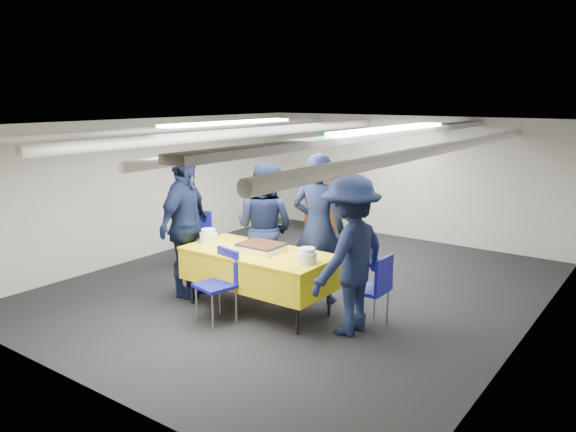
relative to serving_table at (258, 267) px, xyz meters
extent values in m
plane|color=black|center=(-0.06, 1.05, -0.56)|extent=(7.00, 7.00, 0.00)
cube|color=beige|center=(-0.06, 4.54, 0.59)|extent=(6.00, 0.02, 2.30)
cube|color=beige|center=(-3.05, 1.05, 0.59)|extent=(0.02, 7.00, 2.30)
cube|color=beige|center=(2.93, 1.05, 0.59)|extent=(0.02, 7.00, 2.30)
cube|color=white|center=(-0.06, 1.05, 1.73)|extent=(6.00, 7.00, 0.02)
cylinder|color=silver|center=(-2.06, 1.05, 1.62)|extent=(0.10, 6.90, 0.10)
cylinder|color=silver|center=(-0.96, 1.05, 1.58)|extent=(0.14, 6.90, 0.14)
cylinder|color=silver|center=(0.54, 1.05, 1.54)|extent=(0.10, 6.90, 0.10)
cylinder|color=silver|center=(1.84, 1.05, 1.50)|extent=(0.14, 6.90, 0.14)
cube|color=gray|center=(1.14, 1.05, 1.64)|extent=(0.28, 6.90, 0.08)
cube|color=white|center=(-1.36, 1.05, 1.71)|extent=(0.25, 2.60, 0.04)
cube|color=white|center=(1.24, 1.05, 1.71)|extent=(0.25, 2.60, 0.04)
cube|color=#0C591E|center=(-1.96, 4.52, 1.39)|extent=(0.30, 0.04, 0.12)
cylinder|color=black|center=(-0.84, -0.34, -0.38)|extent=(0.04, 0.04, 0.36)
cylinder|color=black|center=(0.84, -0.34, -0.38)|extent=(0.04, 0.04, 0.36)
cylinder|color=black|center=(-0.84, 0.34, -0.38)|extent=(0.04, 0.04, 0.36)
cylinder|color=black|center=(0.84, 0.34, -0.38)|extent=(0.04, 0.04, 0.36)
cube|color=yellow|center=(0.00, 0.00, -0.01)|extent=(1.90, 0.90, 0.39)
cube|color=yellow|center=(0.00, 0.00, 0.20)|extent=(1.92, 0.92, 0.03)
cube|color=white|center=(0.02, 0.04, 0.24)|extent=(0.54, 0.43, 0.07)
cube|color=black|center=(0.02, 0.04, 0.29)|extent=(0.52, 0.41, 0.03)
sphere|color=navy|center=(-0.22, -0.15, 0.29)|extent=(0.04, 0.04, 0.04)
sphere|color=navy|center=(-0.22, 0.24, 0.29)|extent=(0.04, 0.04, 0.04)
sphere|color=navy|center=(-0.10, -0.15, 0.29)|extent=(0.04, 0.04, 0.04)
sphere|color=navy|center=(-0.10, 0.24, 0.29)|extent=(0.04, 0.04, 0.04)
sphere|color=navy|center=(0.02, -0.15, 0.29)|extent=(0.04, 0.04, 0.04)
sphere|color=navy|center=(0.02, 0.24, 0.29)|extent=(0.04, 0.04, 0.04)
sphere|color=navy|center=(0.14, -0.15, 0.29)|extent=(0.04, 0.04, 0.04)
sphere|color=navy|center=(0.14, 0.24, 0.29)|extent=(0.04, 0.04, 0.04)
sphere|color=navy|center=(0.26, -0.15, 0.29)|extent=(0.04, 0.04, 0.04)
sphere|color=navy|center=(0.26, 0.24, 0.29)|extent=(0.04, 0.04, 0.04)
sphere|color=navy|center=(-0.24, -0.06, 0.29)|extent=(0.04, 0.04, 0.04)
sphere|color=navy|center=(0.28, -0.06, 0.29)|extent=(0.04, 0.04, 0.04)
sphere|color=navy|center=(-0.24, 0.04, 0.29)|extent=(0.04, 0.04, 0.04)
sphere|color=navy|center=(0.28, 0.04, 0.29)|extent=(0.04, 0.04, 0.04)
sphere|color=navy|center=(-0.24, 0.14, 0.29)|extent=(0.04, 0.04, 0.04)
sphere|color=navy|center=(0.28, 0.14, 0.29)|extent=(0.04, 0.04, 0.04)
cylinder|color=white|center=(-0.79, -0.05, 0.28)|extent=(0.22, 0.22, 0.13)
cylinder|color=white|center=(-0.79, -0.05, 0.37)|extent=(0.18, 0.18, 0.05)
cylinder|color=white|center=(0.77, -0.05, 0.27)|extent=(0.22, 0.22, 0.13)
cylinder|color=white|center=(0.77, -0.05, 0.36)|extent=(0.18, 0.18, 0.05)
cube|color=brown|center=(-1.66, 4.10, -0.01)|extent=(0.55, 0.45, 1.10)
cube|color=brown|center=(-1.66, 4.07, 0.59)|extent=(0.62, 0.53, 0.21)
cylinder|color=gold|center=(-1.66, 3.86, 0.14)|extent=(0.28, 0.02, 0.28)
cylinder|color=gray|center=(-0.38, -0.72, -0.34)|extent=(0.02, 0.02, 0.43)
cylinder|color=gray|center=(-0.05, -0.79, -0.34)|extent=(0.02, 0.02, 0.43)
cylinder|color=gray|center=(-0.31, -0.39, -0.34)|extent=(0.02, 0.02, 0.43)
cylinder|color=gray|center=(0.03, -0.46, -0.34)|extent=(0.02, 0.02, 0.43)
cube|color=#12128E|center=(-0.18, -0.59, -0.11)|extent=(0.50, 0.50, 0.04)
cube|color=#12128E|center=(-0.14, -0.40, 0.11)|extent=(0.40, 0.12, 0.40)
cylinder|color=gray|center=(1.19, 0.54, -0.34)|extent=(0.02, 0.02, 0.43)
cylinder|color=gray|center=(1.19, 0.20, -0.34)|extent=(0.02, 0.02, 0.43)
cylinder|color=gray|center=(1.53, 0.54, -0.34)|extent=(0.02, 0.02, 0.43)
cylinder|color=gray|center=(1.53, 0.20, -0.34)|extent=(0.02, 0.02, 0.43)
cube|color=#12128E|center=(1.36, 0.37, -0.11)|extent=(0.42, 0.42, 0.04)
cube|color=#12128E|center=(1.55, 0.37, 0.11)|extent=(0.04, 0.40, 0.40)
cylinder|color=gray|center=(-2.07, 0.63, -0.34)|extent=(0.02, 0.02, 0.43)
cylinder|color=gray|center=(-1.74, 0.73, -0.34)|extent=(0.02, 0.02, 0.43)
cylinder|color=gray|center=(-2.17, 0.96, -0.34)|extent=(0.02, 0.02, 0.43)
cylinder|color=gray|center=(-1.84, 1.05, -0.34)|extent=(0.02, 0.02, 0.43)
cube|color=#12128E|center=(-1.96, 0.84, -0.11)|extent=(0.52, 0.52, 0.04)
cube|color=#12128E|center=(-2.01, 1.02, 0.11)|extent=(0.39, 0.15, 0.40)
imported|color=black|center=(0.42, 0.73, 0.42)|extent=(0.79, 0.60, 1.96)
imported|color=black|center=(-0.38, 0.61, 0.34)|extent=(0.95, 0.78, 1.80)
imported|color=black|center=(-1.13, -0.14, 0.41)|extent=(0.79, 1.22, 1.93)
imported|color=black|center=(1.26, 0.09, 0.35)|extent=(0.78, 1.23, 1.82)
camera|label=1|loc=(4.25, -5.22, 2.11)|focal=35.00mm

